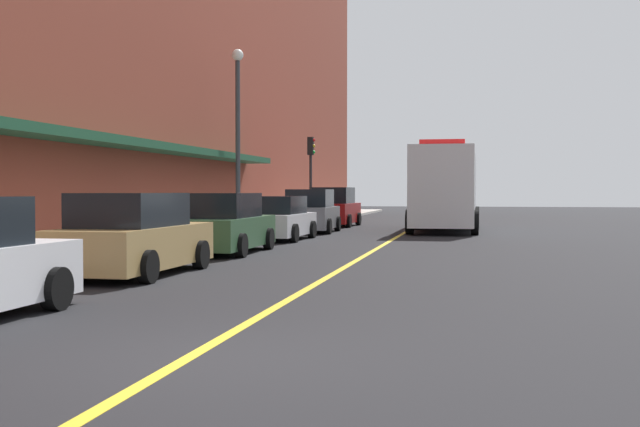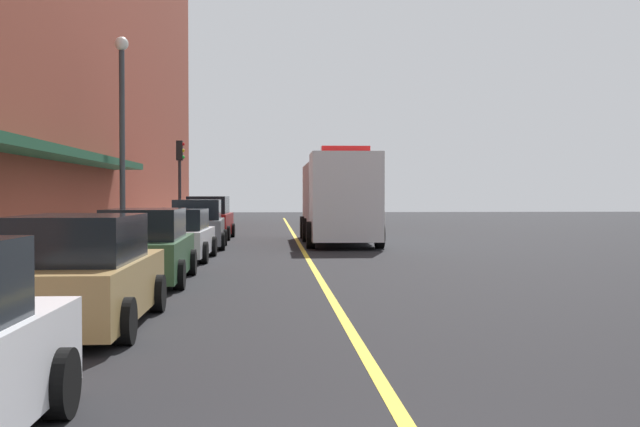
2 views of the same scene
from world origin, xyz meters
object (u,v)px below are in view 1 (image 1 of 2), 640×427
Objects in this scene: parking_meter_0 at (180,215)px; parking_meter_1 at (231,211)px; traffic_light_near at (311,163)px; parked_car_1 at (134,237)px; street_lamp_left at (238,121)px; box_truck at (446,190)px; parked_car_5 at (335,208)px; parked_car_3 at (279,219)px; parked_car_4 at (311,212)px; parking_meter_2 at (286,206)px; parked_car_2 at (224,225)px.

parking_meter_0 is 1.00× the size of parking_meter_1.
parking_meter_1 is 13.25m from traffic_light_near.
street_lamp_left is (-1.94, 13.67, 3.60)m from parked_car_1.
parked_car_1 is 11.02m from parking_meter_1.
parked_car_5 is at bearing -119.50° from box_truck.
traffic_light_near reaches higher than parked_car_1.
parking_meter_1 is at bearing 127.18° from parked_car_3.
box_truck reaches higher than parked_car_4.
parked_car_1 reaches higher than parked_car_3.
parked_car_4 is 0.44× the size of box_truck.
parked_car_5 is at bearing 77.65° from street_lamp_left.
parked_car_1 is 1.08× the size of traffic_light_near.
street_lamp_left is at bearing 94.52° from parking_meter_0.
parking_meter_0 is 18.08m from traffic_light_near.
parked_car_1 reaches higher than parking_meter_0.
parking_meter_0 is (-1.43, -5.90, 0.32)m from parked_car_3.
box_truck is at bearing 63.26° from parking_meter_0.
parked_car_5 is 0.62× the size of street_lamp_left.
traffic_light_near is at bearing 89.73° from parking_meter_1.
parked_car_4 is 6.38m from parking_meter_1.
box_truck is (5.53, 7.91, 1.06)m from parked_car_3.
street_lamp_left is at bearing 102.41° from parking_meter_1.
parked_car_1 is 11.97m from parked_car_3.
parking_meter_1 is (-1.43, -1.03, 0.32)m from parked_car_3.
box_truck reaches higher than parking_meter_2.
parking_meter_1 is at bearing 7.25° from parked_car_1.
parking_meter_2 is at bearing 90.00° from parking_meter_1.
parking_meter_0 is at bearing 167.80° from parked_car_3.
parking_meter_0 is (-1.50, -11.07, 0.22)m from parked_car_4.
parking_meter_0 is 8.32m from street_lamp_left.
parked_car_5 reaches higher than parking_meter_0.
parked_car_4 is 0.96× the size of parked_car_5.
parked_car_5 is 3.23× the size of parking_meter_1.
street_lamp_left is at bearing -96.52° from parking_meter_2.
parked_car_3 is at bearing -39.82° from street_lamp_left.
parked_car_1 is at bearing -83.03° from parking_meter_1.
street_lamp_left is (-2.03, 1.69, 3.66)m from parked_car_3.
parked_car_4 is 3.12× the size of parking_meter_0.
parking_meter_0 is 1.00× the size of parking_meter_2.
traffic_light_near reaches higher than parking_meter_0.
traffic_light_near is (0.06, 13.08, 2.10)m from parking_meter_1.
parked_car_1 is 17.14m from parked_car_4.
parking_meter_0 is 12.85m from parking_meter_2.
parked_car_1 is at bearing 178.98° from parked_car_2.
street_lamp_left is (-2.05, -9.37, 3.52)m from parked_car_5.
street_lamp_left reaches higher than parking_meter_0.
parked_car_4 is at bearing 58.86° from street_lamp_left.
parked_car_2 is 3.60× the size of parking_meter_2.
parked_car_5 is at bearing 85.11° from parking_meter_0.
parking_meter_1 is at bearing -90.00° from parking_meter_2.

